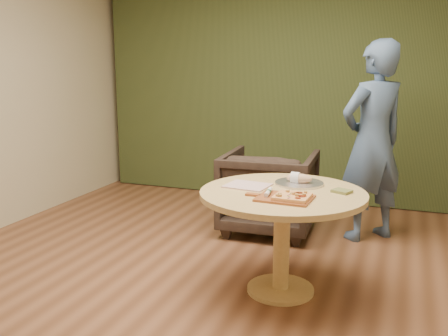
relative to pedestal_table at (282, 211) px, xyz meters
name	(u,v)px	position (x,y,z in m)	size (l,w,h in m)	color
room_shell	(198,99)	(-0.47, -0.37, 0.79)	(5.04, 6.04, 2.84)	brown
curtain	(297,82)	(-0.47, 2.53, 0.79)	(4.80, 0.14, 2.78)	#2C391A
pedestal_table	(282,211)	(0.00, 0.00, 0.00)	(1.16, 1.16, 0.75)	#D8B56F
pizza_paddle	(283,198)	(0.05, -0.20, 0.15)	(0.45, 0.30, 0.01)	brown
flatbread_pizza	(292,197)	(0.12, -0.21, 0.17)	(0.23, 0.23, 0.04)	#EAA55B
cutlery_roll	(268,192)	(-0.06, -0.17, 0.17)	(0.05, 0.20, 0.03)	silver
newspaper	(248,186)	(-0.27, 0.05, 0.15)	(0.30, 0.25, 0.01)	white
serving_tray	(299,183)	(0.06, 0.24, 0.15)	(0.36, 0.36, 0.02)	silver
bread_roll	(298,178)	(0.05, 0.24, 0.18)	(0.19, 0.09, 0.09)	#D6AE82
green_packet	(342,191)	(0.39, 0.10, 0.15)	(0.12, 0.10, 0.02)	#525C29
armchair	(270,187)	(-0.43, 1.26, -0.17)	(0.85, 0.80, 0.88)	black
person_standing	(373,142)	(0.49, 1.39, 0.31)	(0.67, 0.44, 1.83)	#445E83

